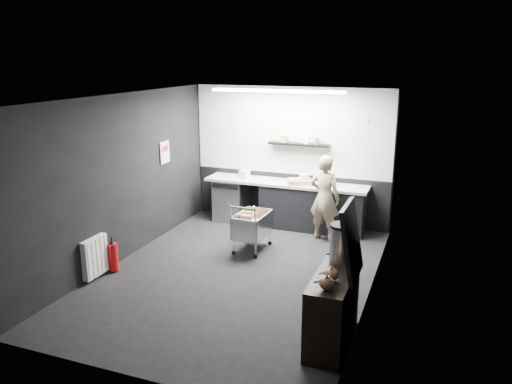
% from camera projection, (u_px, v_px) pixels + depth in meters
% --- Properties ---
extents(floor, '(5.50, 5.50, 0.00)m').
position_uv_depth(floor, '(238.00, 274.00, 7.72)').
color(floor, black).
rests_on(floor, ground).
extents(ceiling, '(5.50, 5.50, 0.00)m').
position_uv_depth(ceiling, '(236.00, 97.00, 7.01)').
color(ceiling, white).
rests_on(ceiling, wall_back).
extents(wall_back, '(5.50, 0.00, 5.50)m').
position_uv_depth(wall_back, '(291.00, 156.00, 9.85)').
color(wall_back, black).
rests_on(wall_back, floor).
extents(wall_front, '(5.50, 0.00, 5.50)m').
position_uv_depth(wall_front, '(128.00, 258.00, 4.88)').
color(wall_front, black).
rests_on(wall_front, floor).
extents(wall_left, '(0.00, 5.50, 5.50)m').
position_uv_depth(wall_left, '(123.00, 178.00, 8.05)').
color(wall_left, black).
rests_on(wall_left, floor).
extents(wall_right, '(0.00, 5.50, 5.50)m').
position_uv_depth(wall_right, '(374.00, 204.00, 6.68)').
color(wall_right, black).
rests_on(wall_right, floor).
extents(kitchen_wall_panel, '(3.95, 0.02, 1.70)m').
position_uv_depth(kitchen_wall_panel, '(291.00, 131.00, 9.69)').
color(kitchen_wall_panel, silver).
rests_on(kitchen_wall_panel, wall_back).
extents(dado_panel, '(3.95, 0.02, 1.00)m').
position_uv_depth(dado_panel, '(290.00, 198.00, 10.05)').
color(dado_panel, black).
rests_on(dado_panel, wall_back).
extents(floating_shelf, '(1.20, 0.22, 0.04)m').
position_uv_depth(floating_shelf, '(299.00, 144.00, 9.59)').
color(floating_shelf, black).
rests_on(floating_shelf, wall_back).
extents(wall_clock, '(0.20, 0.03, 0.20)m').
position_uv_depth(wall_clock, '(364.00, 119.00, 9.13)').
color(wall_clock, white).
rests_on(wall_clock, wall_back).
extents(poster, '(0.02, 0.30, 0.40)m').
position_uv_depth(poster, '(165.00, 152.00, 9.16)').
color(poster, white).
rests_on(poster, wall_left).
extents(poster_red_band, '(0.02, 0.22, 0.10)m').
position_uv_depth(poster_red_band, '(165.00, 149.00, 9.14)').
color(poster_red_band, red).
rests_on(poster_red_band, poster).
extents(radiator, '(0.10, 0.50, 0.60)m').
position_uv_depth(radiator, '(95.00, 257.00, 7.48)').
color(radiator, white).
rests_on(radiator, wall_left).
extents(ceiling_strip, '(2.40, 0.20, 0.04)m').
position_uv_depth(ceiling_strip, '(277.00, 91.00, 8.68)').
color(ceiling_strip, white).
rests_on(ceiling_strip, ceiling).
extents(prep_counter, '(3.20, 0.61, 0.90)m').
position_uv_depth(prep_counter, '(292.00, 204.00, 9.74)').
color(prep_counter, black).
rests_on(prep_counter, floor).
extents(person, '(0.64, 0.49, 1.58)m').
position_uv_depth(person, '(325.00, 198.00, 8.99)').
color(person, beige).
rests_on(person, floor).
extents(shopping_cart, '(0.51, 0.83, 0.89)m').
position_uv_depth(shopping_cart, '(252.00, 227.00, 8.58)').
color(shopping_cart, silver).
rests_on(shopping_cart, floor).
extents(sideboard, '(0.48, 1.13, 1.70)m').
position_uv_depth(sideboard, '(334.00, 299.00, 5.77)').
color(sideboard, black).
rests_on(sideboard, floor).
extents(fire_extinguisher, '(0.16, 0.16, 0.54)m').
position_uv_depth(fire_extinguisher, '(113.00, 256.00, 7.75)').
color(fire_extinguisher, '#B50C0D').
rests_on(fire_extinguisher, floor).
extents(cardboard_box, '(0.54, 0.48, 0.09)m').
position_uv_depth(cardboard_box, '(300.00, 182.00, 9.50)').
color(cardboard_box, '#9B7B52').
rests_on(cardboard_box, prep_counter).
extents(pink_tub, '(0.18, 0.18, 0.18)m').
position_uv_depth(pink_tub, '(304.00, 179.00, 9.52)').
color(pink_tub, beige).
rests_on(pink_tub, prep_counter).
extents(white_container, '(0.23, 0.20, 0.16)m').
position_uv_depth(white_container, '(244.00, 175.00, 9.88)').
color(white_container, white).
rests_on(white_container, prep_counter).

